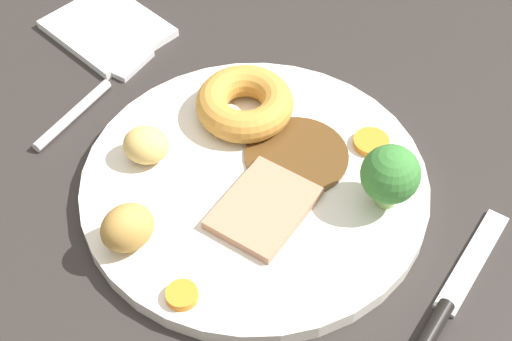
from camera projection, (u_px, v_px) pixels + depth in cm
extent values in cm
cube|color=#2B2623|center=(234.00, 191.00, 65.50)|extent=(120.00, 84.00, 3.60)
cylinder|color=silver|center=(256.00, 184.00, 62.80)|extent=(28.21, 28.21, 1.40)
cylinder|color=#563819|center=(297.00, 155.00, 63.67)|extent=(8.63, 8.63, 0.30)
cube|color=tan|center=(264.00, 208.00, 59.83)|extent=(6.66, 8.46, 0.80)
torus|color=#C68938|center=(245.00, 103.00, 65.86)|extent=(8.42, 8.42, 2.78)
ellipsoid|color=#BC8C42|center=(127.00, 228.00, 56.76)|extent=(4.42, 4.92, 3.77)
ellipsoid|color=#D8B260|center=(146.00, 145.00, 62.65)|extent=(4.85, 4.66, 2.94)
cylinder|color=orange|center=(182.00, 295.00, 54.84)|extent=(2.37, 2.37, 0.68)
cylinder|color=orange|center=(371.00, 142.00, 64.43)|extent=(3.01, 3.01, 0.60)
cylinder|color=#8CB766|center=(386.00, 195.00, 60.08)|extent=(1.63, 1.63, 1.72)
sphere|color=#387A33|center=(390.00, 174.00, 58.19)|extent=(4.62, 4.62, 4.62)
cylinder|color=silver|center=(73.00, 115.00, 68.27)|extent=(1.71, 9.54, 0.90)
cube|color=silver|center=(131.00, 63.00, 72.88)|extent=(2.38, 4.65, 0.60)
cube|color=silver|center=(472.00, 261.00, 58.53)|extent=(2.41, 10.59, 0.40)
cube|color=white|center=(107.00, 28.00, 76.03)|extent=(12.00, 10.25, 0.80)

